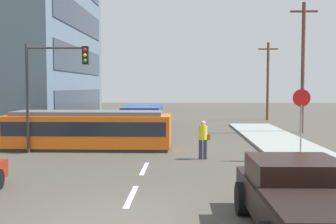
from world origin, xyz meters
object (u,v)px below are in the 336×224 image
(utility_pole_mid, at_px, (303,65))
(parked_sedan_mid, at_px, (72,128))
(traffic_light_mast, at_px, (52,77))
(city_bus, at_px, (143,117))
(streetcar_tram, at_px, (89,129))
(pedestrian_crossing, at_px, (203,137))
(stop_sign, at_px, (301,108))
(pickup_truck_parked, at_px, (301,199))
(utility_pole_far, at_px, (268,80))

(utility_pole_mid, bearing_deg, parked_sedan_mid, -166.32)
(parked_sedan_mid, height_order, traffic_light_mast, traffic_light_mast)
(city_bus, distance_m, utility_pole_mid, 11.31)
(streetcar_tram, xyz_separation_m, city_bus, (1.99, 8.00, 0.04))
(pedestrian_crossing, relative_size, stop_sign, 0.58)
(city_bus, bearing_deg, parked_sedan_mid, -134.22)
(stop_sign, bearing_deg, pedestrian_crossing, -175.78)
(city_bus, xyz_separation_m, traffic_light_mast, (-3.40, -9.35, 2.58))
(pickup_truck_parked, bearing_deg, parked_sedan_mid, 119.83)
(utility_pole_mid, bearing_deg, pedestrian_crossing, -124.53)
(traffic_light_mast, bearing_deg, streetcar_tram, 44.00)
(city_bus, xyz_separation_m, stop_sign, (7.87, -10.50, 1.18))
(parked_sedan_mid, bearing_deg, utility_pole_mid, 13.68)
(streetcar_tram, distance_m, parked_sedan_mid, 4.42)
(city_bus, bearing_deg, utility_pole_mid, -2.48)
(city_bus, bearing_deg, utility_pole_far, 44.35)
(streetcar_tram, bearing_deg, utility_pole_mid, 30.60)
(streetcar_tram, height_order, utility_pole_mid, utility_pole_mid)
(pedestrian_crossing, xyz_separation_m, traffic_light_mast, (-7.02, 1.46, 2.66))
(streetcar_tram, bearing_deg, pickup_truck_parked, -58.96)
(streetcar_tram, relative_size, stop_sign, 2.86)
(utility_pole_far, bearing_deg, utility_pole_mid, -89.37)
(streetcar_tram, distance_m, stop_sign, 10.25)
(pedestrian_crossing, height_order, traffic_light_mast, traffic_light_mast)
(streetcar_tram, distance_m, utility_pole_mid, 15.21)
(city_bus, distance_m, pedestrian_crossing, 11.40)
(pedestrian_crossing, relative_size, pickup_truck_parked, 0.33)
(city_bus, distance_m, pickup_truck_parked, 20.67)
(pedestrian_crossing, distance_m, utility_pole_far, 22.50)
(parked_sedan_mid, relative_size, stop_sign, 1.51)
(traffic_light_mast, bearing_deg, pedestrian_crossing, -11.74)
(streetcar_tram, bearing_deg, utility_pole_far, 55.54)
(stop_sign, bearing_deg, parked_sedan_mid, 151.27)
(utility_pole_mid, bearing_deg, city_bus, 177.52)
(utility_pole_mid, bearing_deg, utility_pole_far, 90.63)
(stop_sign, bearing_deg, streetcar_tram, 165.77)
(traffic_light_mast, bearing_deg, parked_sedan_mid, 95.64)
(utility_pole_mid, bearing_deg, streetcar_tram, -149.40)
(pickup_truck_parked, xyz_separation_m, utility_pole_far, (5.39, 30.37, 2.97))
(utility_pole_far, bearing_deg, stop_sign, -97.50)
(streetcar_tram, distance_m, traffic_light_mast, 3.27)
(streetcar_tram, bearing_deg, pedestrian_crossing, -26.64)
(streetcar_tram, xyz_separation_m, stop_sign, (9.86, -2.50, 1.21))
(pedestrian_crossing, bearing_deg, streetcar_tram, 153.36)
(streetcar_tram, relative_size, pedestrian_crossing, 4.93)
(streetcar_tram, height_order, city_bus, streetcar_tram)
(city_bus, xyz_separation_m, parked_sedan_mid, (-3.93, -4.03, -0.39))
(parked_sedan_mid, bearing_deg, pedestrian_crossing, -41.94)
(parked_sedan_mid, bearing_deg, streetcar_tram, -64.02)
(pickup_truck_parked, distance_m, stop_sign, 9.95)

